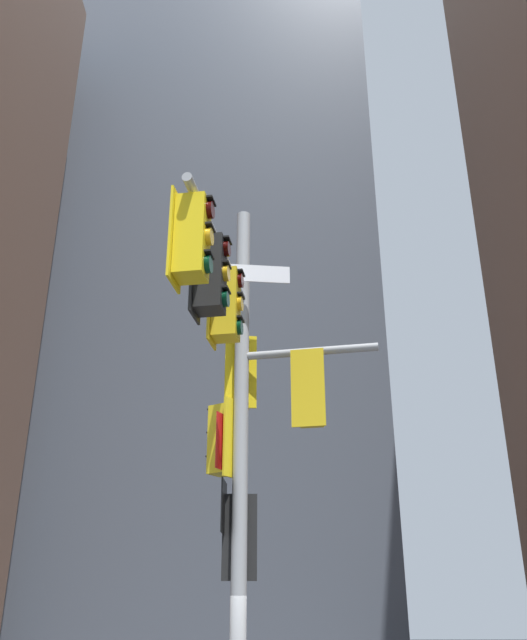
# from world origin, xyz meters

# --- Properties ---
(building_mid_block) EXTENTS (16.35, 16.35, 35.40)m
(building_mid_block) POSITION_xyz_m (-2.46, 25.51, 17.70)
(building_mid_block) COLOR #4C5460
(building_mid_block) RESTS_ON ground
(signal_pole_assembly) EXTENTS (2.73, 3.83, 8.32)m
(signal_pole_assembly) POSITION_xyz_m (-0.03, -0.58, 4.98)
(signal_pole_assembly) COLOR #9EA0A3
(signal_pole_assembly) RESTS_ON ground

